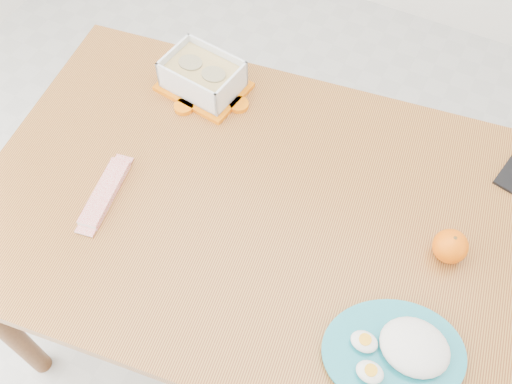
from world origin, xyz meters
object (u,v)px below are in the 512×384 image
at_px(food_container, 203,76).
at_px(rice_plate, 401,350).
at_px(orange_fruit, 450,246).
at_px(dining_table, 256,222).

bearing_deg(food_container, rice_plate, -25.39).
distance_m(food_container, rice_plate, 0.88).
bearing_deg(orange_fruit, dining_table, -169.93).
xyz_separation_m(orange_fruit, rice_plate, (-0.02, -0.27, -0.01)).
distance_m(orange_fruit, rice_plate, 0.28).
bearing_deg(dining_table, orange_fruit, 2.30).
bearing_deg(dining_table, rice_plate, -31.76).
height_order(food_container, orange_fruit, food_container).
bearing_deg(dining_table, food_container, 129.91).
height_order(dining_table, food_container, food_container).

